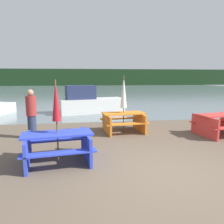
# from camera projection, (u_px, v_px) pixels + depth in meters

# --- Properties ---
(ground_plane) EXTENTS (60.00, 60.00, 0.00)m
(ground_plane) POSITION_uv_depth(u_px,v_px,m) (165.00, 173.00, 4.83)
(ground_plane) COLOR brown
(water) EXTENTS (60.00, 50.00, 0.00)m
(water) POSITION_uv_depth(u_px,v_px,m) (93.00, 90.00, 34.83)
(water) COLOR slate
(water) RESTS_ON ground_plane
(far_treeline) EXTENTS (80.00, 1.60, 4.00)m
(far_treeline) POSITION_uv_depth(u_px,v_px,m) (88.00, 77.00, 54.06)
(far_treeline) COLOR #193319
(far_treeline) RESTS_ON water
(picnic_table_blue) EXTENTS (1.88, 1.61, 0.74)m
(picnic_table_blue) POSITION_uv_depth(u_px,v_px,m) (58.00, 144.00, 5.41)
(picnic_table_blue) COLOR blue
(picnic_table_blue) RESTS_ON ground_plane
(picnic_table_red) EXTENTS (1.80, 1.60, 0.77)m
(picnic_table_red) POSITION_uv_depth(u_px,v_px,m) (220.00, 123.00, 7.91)
(picnic_table_red) COLOR red
(picnic_table_red) RESTS_ON ground_plane
(picnic_table_orange) EXTENTS (1.72, 1.53, 0.75)m
(picnic_table_orange) POSITION_uv_depth(u_px,v_px,m) (123.00, 120.00, 8.40)
(picnic_table_orange) COLOR orange
(picnic_table_orange) RESTS_ON ground_plane
(umbrella_white) EXTENTS (0.25, 0.25, 2.15)m
(umbrella_white) POSITION_uv_depth(u_px,v_px,m) (124.00, 92.00, 8.23)
(umbrella_white) COLOR brown
(umbrella_white) RESTS_ON ground_plane
(umbrella_crimson) EXTENTS (0.21, 0.21, 2.04)m
(umbrella_crimson) POSITION_uv_depth(u_px,v_px,m) (56.00, 102.00, 5.24)
(umbrella_crimson) COLOR brown
(umbrella_crimson) RESTS_ON ground_plane
(boat) EXTENTS (3.93, 2.05, 1.61)m
(boat) POSITION_uv_depth(u_px,v_px,m) (90.00, 103.00, 12.82)
(boat) COLOR silver
(boat) RESTS_ON water
(person) EXTENTS (0.34, 0.34, 1.69)m
(person) POSITION_uv_depth(u_px,v_px,m) (31.00, 114.00, 7.45)
(person) COLOR #283351
(person) RESTS_ON ground_plane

